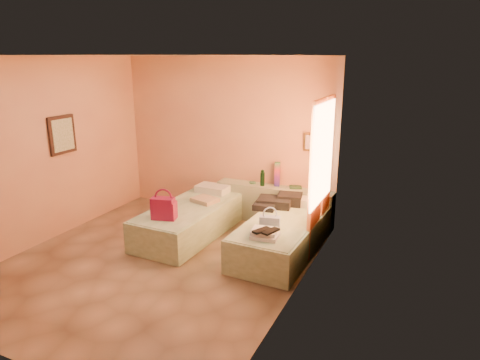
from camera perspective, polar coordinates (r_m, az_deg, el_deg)
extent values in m
plane|color=tan|center=(6.24, -11.08, -10.68)|extent=(4.50, 4.50, 0.00)
cube|color=tan|center=(7.63, -1.79, 5.70)|extent=(4.00, 0.02, 2.80)
cube|color=tan|center=(7.11, -24.96, 3.39)|extent=(0.02, 4.50, 2.80)
cube|color=tan|center=(4.87, 7.53, -0.56)|extent=(0.02, 4.50, 2.80)
cube|color=silver|center=(5.58, -12.68, 15.91)|extent=(4.00, 4.50, 0.02)
cube|color=#FFD49E|center=(6.02, 10.97, 3.51)|extent=(0.02, 1.10, 1.40)
cube|color=#FF813C|center=(5.97, 10.07, -0.01)|extent=(0.05, 0.55, 2.20)
cube|color=#FF813C|center=(6.53, 11.43, 1.33)|extent=(0.05, 0.45, 2.20)
cube|color=#311B15|center=(7.31, -22.64, 5.58)|extent=(0.04, 0.50, 0.60)
cube|color=#AE873A|center=(7.05, 9.49, 5.02)|extent=(0.25, 0.04, 0.30)
cube|color=gray|center=(7.40, 4.55, -3.30)|extent=(2.05, 0.30, 0.65)
cube|color=#B7D3AA|center=(6.93, -6.76, -5.41)|extent=(0.96, 2.03, 0.50)
cube|color=#B7D3AA|center=(6.35, 5.68, -7.48)|extent=(0.96, 2.03, 0.50)
cylinder|color=#14371C|center=(7.31, 3.01, 0.24)|extent=(0.10, 0.10, 0.27)
cube|color=maroon|center=(7.30, 5.00, 0.77)|extent=(0.11, 0.11, 0.41)
cylinder|color=#509464|center=(7.46, 1.69, -0.36)|extent=(0.12, 0.12, 0.03)
cube|color=#234128|center=(7.26, 7.41, -0.95)|extent=(0.24, 0.21, 0.03)
cube|color=silver|center=(7.06, 10.36, -0.54)|extent=(0.25, 0.25, 0.28)
cube|color=maroon|center=(6.33, -10.10, -3.71)|extent=(0.39, 0.28, 0.33)
cube|color=tan|center=(7.00, -4.71, -2.66)|extent=(0.46, 0.40, 0.07)
cube|color=black|center=(6.78, 5.01, -2.86)|extent=(0.68, 0.68, 0.17)
cube|color=#4669A9|center=(5.92, 3.98, -5.68)|extent=(0.30, 0.19, 0.18)
cube|color=white|center=(5.66, 3.39, -7.17)|extent=(0.38, 0.34, 0.10)
cube|color=black|center=(5.58, 3.47, -6.81)|extent=(0.29, 0.32, 0.03)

